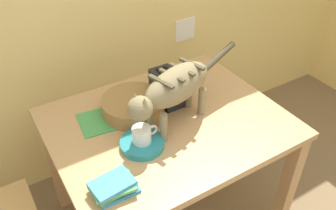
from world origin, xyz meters
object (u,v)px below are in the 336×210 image
(saucer_bowl, at_px, (142,143))
(book_stack, at_px, (113,186))
(coffee_mug, at_px, (142,134))
(toaster, at_px, (167,88))
(cat, at_px, (174,88))
(dining_table, at_px, (168,134))
(magazine, at_px, (104,120))
(wicker_basket, at_px, (133,105))

(saucer_bowl, relative_size, book_stack, 1.10)
(saucer_bowl, distance_m, coffee_mug, 0.05)
(toaster, bearing_deg, cat, -112.11)
(book_stack, relative_size, toaster, 0.95)
(coffee_mug, bearing_deg, saucer_bowl, -180.00)
(book_stack, xyz_separation_m, toaster, (0.51, 0.42, 0.06))
(dining_table, height_order, magazine, magazine)
(cat, bearing_deg, dining_table, -0.56)
(saucer_bowl, distance_m, wicker_basket, 0.27)
(toaster, bearing_deg, book_stack, -140.33)
(cat, distance_m, saucer_bowl, 0.30)
(wicker_basket, xyz_separation_m, toaster, (0.20, -0.01, 0.04))
(magazine, height_order, book_stack, book_stack)
(dining_table, xyz_separation_m, saucer_bowl, (-0.20, -0.10, 0.11))
(wicker_basket, bearing_deg, saucer_bowl, -108.12)
(magazine, xyz_separation_m, book_stack, (-0.15, -0.45, 0.03))
(dining_table, relative_size, magazine, 4.68)
(book_stack, distance_m, toaster, 0.67)
(magazine, height_order, toaster, toaster)
(saucer_bowl, height_order, wicker_basket, wicker_basket)
(dining_table, relative_size, wicker_basket, 3.55)
(saucer_bowl, bearing_deg, magazine, 105.68)
(dining_table, relative_size, coffee_mug, 9.10)
(cat, height_order, toaster, cat)
(cat, bearing_deg, wicker_basket, 17.25)
(dining_table, xyz_separation_m, wicker_basket, (-0.12, 0.16, 0.13))
(cat, height_order, wicker_basket, cat)
(book_stack, bearing_deg, dining_table, 32.91)
(saucer_bowl, xyz_separation_m, toaster, (0.29, 0.25, 0.07))
(dining_table, distance_m, book_stack, 0.52)
(dining_table, relative_size, book_stack, 6.18)
(cat, height_order, book_stack, cat)
(cat, xyz_separation_m, saucer_bowl, (-0.21, -0.06, -0.20))
(cat, relative_size, toaster, 3.61)
(magazine, bearing_deg, dining_table, -25.29)
(saucer_bowl, relative_size, wicker_basket, 0.63)
(cat, relative_size, magazine, 2.88)
(book_stack, bearing_deg, coffee_mug, 37.87)
(saucer_bowl, bearing_deg, cat, 15.48)
(wicker_basket, height_order, toaster, toaster)
(coffee_mug, relative_size, wicker_basket, 0.39)
(dining_table, xyz_separation_m, magazine, (-0.28, 0.17, 0.09))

